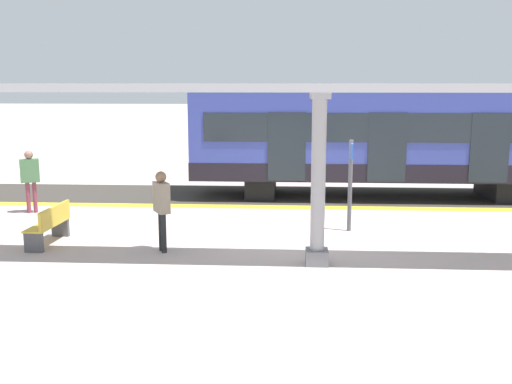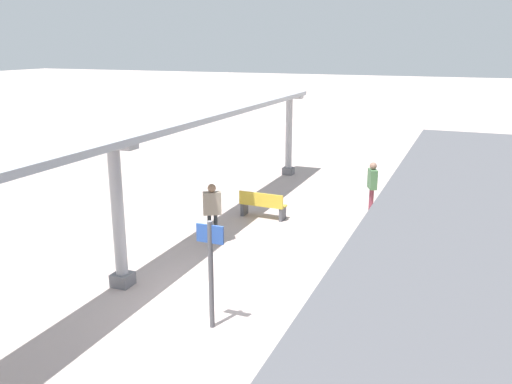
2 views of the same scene
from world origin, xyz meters
name	(u,v)px [view 1 (image 1 of 2)]	position (x,y,z in m)	size (l,w,h in m)	color
ground_plane	(304,231)	(0.00, 0.00, 0.00)	(176.00, 176.00, 0.00)	#B3A09A
tactile_edge_strip	(302,207)	(-2.81, 0.00, 0.00)	(0.50, 29.12, 0.01)	gold
trackbed	(301,195)	(-4.66, 0.00, 0.00)	(3.20, 41.12, 0.01)	#38332D
train_near_carriage	(381,138)	(-4.65, 2.44, 1.83)	(2.65, 11.61, 3.48)	#334099
canopy_pillar_second	(318,179)	(2.61, 0.19, 1.70)	(1.10, 0.44, 3.35)	slate
canopy_beam	(303,88)	(2.61, -0.11, 3.43)	(1.20, 23.76, 0.16)	#A8AAB2
bench_near_end	(50,224)	(1.45, -5.63, 0.44)	(1.51, 0.49, 0.86)	gold
platform_info_sign	(350,176)	(-0.15, 1.08, 1.33)	(0.56, 0.10, 2.20)	#4C4C51
passenger_waiting_near_edge	(30,174)	(-1.68, -7.43, 1.08)	(0.40, 0.54, 1.72)	brown
passenger_by_the_benches	(162,202)	(1.90, -3.02, 1.07)	(0.54, 0.44, 1.72)	black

